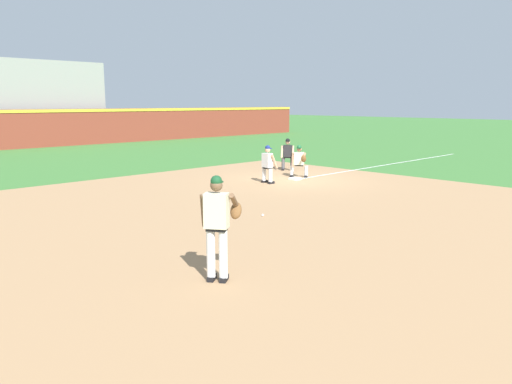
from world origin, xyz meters
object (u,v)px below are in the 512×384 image
first_base_bag (295,179)px  umpire (288,153)px  baserunner (268,163)px  baseball (263,215)px  pitcher (218,222)px  first_baseman (299,160)px

first_base_bag → umpire: size_ratio=0.26×
baserunner → umpire: (3.28, 1.93, 0.00)m
umpire → baseball: bearing=-142.1°
first_base_bag → baserunner: (-1.40, 0.18, 0.75)m
pitcher → first_baseman: (10.25, 6.96, -0.33)m
first_baseman → baserunner: 2.03m
first_base_bag → first_baseman: bearing=26.9°
baseball → pitcher: (-4.07, -2.96, 1.02)m
first_base_bag → umpire: 2.92m
pitcher → baserunner: 10.69m
first_base_bag → baseball: 6.67m
pitcher → umpire: pitcher is taller
first_base_bag → first_baseman: (0.62, 0.31, 0.69)m
baserunner → first_base_bag: bearing=-7.2°
pitcher → umpire: (11.51, 8.75, -0.27)m
first_baseman → umpire: umpire is taller
first_base_bag → baserunner: size_ratio=0.26×
first_baseman → umpire: 2.19m
first_base_bag → pitcher: 11.74m
first_base_bag → first_baseman: first_baseman is taller
first_baseman → umpire: size_ratio=0.92×
baseball → first_base_bag: bearing=33.6°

